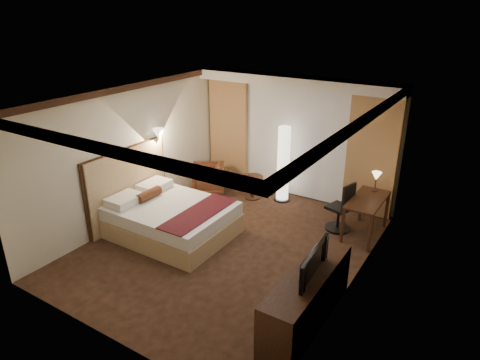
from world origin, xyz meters
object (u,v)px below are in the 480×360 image
Objects in this scene: side_table at (252,187)px; desk at (365,217)px; floor_lamp at (283,164)px; dresser at (307,298)px; office_chair at (339,206)px; television at (308,255)px; bed at (172,220)px; armchair at (208,177)px.

desk is (2.64, -0.31, 0.11)m from side_table.
floor_lamp reaches higher than dresser.
television is (0.52, -2.73, 0.55)m from office_chair.
bed reaches higher than side_table.
desk is 2.86m from television.
office_chair is at bearing 53.95° from armchair.
television is at bearing 180.00° from dresser.
side_table is 0.44× the size of desk.
bed is 4.11× the size of side_table.
bed is 2.75m from floor_lamp.
desk is (2.02, -0.58, -0.47)m from floor_lamp.
office_chair is at bearing 7.19° from television.
side_table is at bearing 37.07° from television.
floor_lamp is 1.70× the size of office_chair.
office_chair is (-0.50, -0.05, 0.12)m from desk.
desk is 1.22× the size of television.
office_chair is at bearing 101.41° from dresser.
bed is 3.18m from office_chair.
armchair is at bearing -162.42° from floor_lamp.
television is at bearing -89.59° from desk.
armchair is 0.37× the size of dresser.
side_table is 0.89m from floor_lamp.
armchair is 4.70m from television.
floor_lamp is 1.75× the size of television.
side_table is 4.15m from television.
armchair is at bearing 48.84° from television.
office_chair reaches higher than bed.
desk is (3.07, 1.91, 0.06)m from bed.
office_chair is at bearing -174.29° from desk.
television is at bearing -58.67° from floor_lamp.
floor_lamp is (0.61, 0.26, 0.59)m from side_table.
side_table is 0.31× the size of floor_lamp.
dresser is at bearing -93.62° from television.
armchair is 1.41× the size of side_table.
armchair is at bearing 106.90° from bed.
dresser is at bearing -62.76° from office_chair.
dresser is at bearing -48.99° from side_table.
side_table is 0.52× the size of office_chair.
side_table is 2.66m from desk.
armchair is 3.17m from office_chair.
dresser is 2.04× the size of television.
desk reaches higher than side_table.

